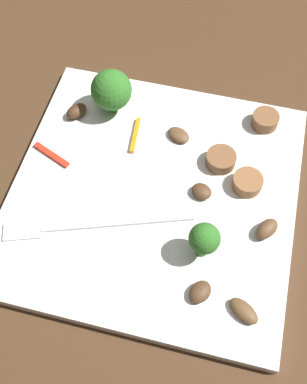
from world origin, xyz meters
TOP-DOWN VIEW (x-y plane):
  - ground_plane at (0.00, 0.00)m, footprint 1.40×1.40m
  - plate at (0.00, 0.00)m, footprint 0.28×0.28m
  - fork at (0.05, 0.05)m, footprint 0.17×0.07m
  - broccoli_floret_0 at (-0.06, 0.05)m, footprint 0.03×0.03m
  - broccoli_floret_1 at (0.07, -0.09)m, footprint 0.04×0.04m
  - sausage_slice_0 at (-0.09, -0.03)m, footprint 0.04×0.04m
  - sausage_slice_1 at (-0.10, -0.11)m, footprint 0.04×0.04m
  - sausage_slice_2 at (-0.06, -0.05)m, footprint 0.03×0.03m
  - mushroom_0 at (-0.06, 0.09)m, footprint 0.03×0.03m
  - mushroom_1 at (-0.01, -0.07)m, footprint 0.03×0.03m
  - mushroom_2 at (-0.05, -0.01)m, footprint 0.03×0.02m
  - mushroom_3 at (-0.10, 0.10)m, footprint 0.03×0.03m
  - mushroom_4 at (-0.11, 0.02)m, footprint 0.03×0.03m
  - mushroom_5 at (0.10, -0.07)m, footprint 0.03×0.03m
  - pepper_strip_0 at (0.04, -0.06)m, footprint 0.01×0.04m
  - pepper_strip_2 at (0.11, -0.02)m, footprint 0.04×0.02m

SIDE VIEW (x-z plane):
  - ground_plane at x=0.00m, z-range 0.00..0.00m
  - plate at x=0.00m, z-range 0.00..0.01m
  - fork at x=0.05m, z-range 0.01..0.02m
  - pepper_strip_2 at x=0.11m, z-range 0.01..0.02m
  - pepper_strip_0 at x=0.04m, z-range 0.01..0.02m
  - mushroom_1 at x=-0.01m, z-range 0.01..0.02m
  - mushroom_3 at x=-0.10m, z-range 0.01..0.02m
  - mushroom_2 at x=-0.05m, z-range 0.01..0.02m
  - mushroom_0 at x=-0.06m, z-range 0.01..0.02m
  - sausage_slice_2 at x=-0.06m, z-range 0.01..0.03m
  - mushroom_5 at x=0.10m, z-range 0.01..0.03m
  - sausage_slice_0 at x=-0.09m, z-range 0.01..0.03m
  - mushroom_4 at x=-0.11m, z-range 0.01..0.03m
  - sausage_slice_1 at x=-0.10m, z-range 0.01..0.03m
  - broccoli_floret_0 at x=-0.06m, z-range 0.02..0.06m
  - broccoli_floret_1 at x=0.07m, z-range 0.02..0.07m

